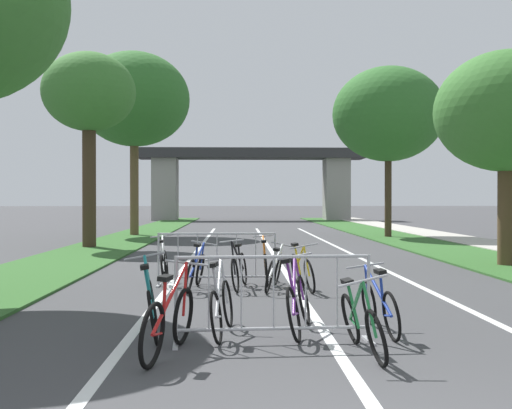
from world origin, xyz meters
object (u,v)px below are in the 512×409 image
at_px(tree_right_maple_mid, 506,112).
at_px(tree_left_oak_near, 134,100).
at_px(bicycle_white_0, 274,271).
at_px(bicycle_yellow_4, 302,271).
at_px(tree_left_pine_near, 89,95).
at_px(bicycle_orange_6, 266,265).
at_px(bicycle_silver_2, 222,306).
at_px(bicycle_white_10, 164,265).
at_px(bicycle_blue_11, 379,306).
at_px(crowd_barrier_nearest, 274,300).
at_px(tree_right_oak_mid, 388,114).
at_px(bicycle_green_8, 361,323).
at_px(bicycle_teal_5, 152,306).
at_px(crowd_barrier_second, 217,260).
at_px(bicycle_purple_7, 298,303).
at_px(bicycle_red_3, 169,321).
at_px(bicycle_blue_1, 196,271).
at_px(bicycle_black_9, 239,269).

bearing_deg(tree_right_maple_mid, tree_left_oak_near, 130.62).
distance_m(bicycle_white_0, bicycle_yellow_4, 0.52).
relative_size(tree_left_pine_near, bicycle_orange_6, 4.14).
height_order(bicycle_silver_2, bicycle_white_10, bicycle_white_10).
bearing_deg(bicycle_blue_11, bicycle_white_0, 102.64).
xyz_separation_m(crowd_barrier_nearest, bicycle_white_10, (-1.91, 5.33, -0.16)).
height_order(tree_right_oak_mid, bicycle_green_8, tree_right_oak_mid).
distance_m(bicycle_yellow_4, bicycle_white_10, 2.88).
xyz_separation_m(tree_left_pine_near, bicycle_orange_6, (5.75, -9.21, -4.99)).
xyz_separation_m(bicycle_teal_5, bicycle_green_8, (2.42, -0.99, -0.03)).
distance_m(crowd_barrier_second, bicycle_green_8, 5.74).
relative_size(tree_left_pine_near, bicycle_silver_2, 4.22).
bearing_deg(bicycle_white_10, bicycle_blue_11, -59.13).
xyz_separation_m(bicycle_purple_7, bicycle_blue_11, (1.03, -0.03, -0.03)).
bearing_deg(tree_left_oak_near, bicycle_yellow_4, -70.87).
height_order(crowd_barrier_second, bicycle_red_3, crowd_barrier_second).
bearing_deg(bicycle_green_8, bicycle_red_3, -4.91).
bearing_deg(bicycle_white_0, bicycle_teal_5, -102.47).
bearing_deg(tree_left_pine_near, tree_left_oak_near, 87.10).
bearing_deg(bicycle_orange_6, bicycle_blue_1, -146.87).
bearing_deg(bicycle_yellow_4, bicycle_red_3, 60.35).
xyz_separation_m(tree_left_pine_near, bicycle_blue_1, (4.38, -10.05, -5.00)).
relative_size(tree_left_pine_near, crowd_barrier_nearest, 2.88).
xyz_separation_m(bicycle_white_10, bicycle_blue_11, (3.29, -4.79, -0.01)).
bearing_deg(tree_left_oak_near, bicycle_red_3, -79.65).
bearing_deg(crowd_barrier_nearest, bicycle_silver_2, 143.11).
relative_size(tree_right_maple_mid, bicycle_yellow_4, 3.17).
xyz_separation_m(bicycle_silver_2, bicycle_teal_5, (-0.86, -0.03, 0.01)).
bearing_deg(bicycle_white_10, bicycle_black_9, -30.85).
relative_size(bicycle_red_3, bicycle_purple_7, 0.97).
relative_size(tree_right_maple_mid, bicycle_blue_11, 3.42).
xyz_separation_m(bicycle_red_3, bicycle_teal_5, (-0.32, 0.97, 0.00)).
bearing_deg(bicycle_black_9, bicycle_yellow_4, 179.05).
bearing_deg(bicycle_teal_5, bicycle_red_3, -79.35).
bearing_deg(bicycle_teal_5, bicycle_white_0, 58.20).
xyz_separation_m(bicycle_yellow_4, bicycle_white_10, (-2.70, 0.99, -0.00)).
bearing_deg(bicycle_white_10, tree_right_maple_mid, 15.30).
bearing_deg(bicycle_silver_2, bicycle_teal_5, -171.10).
bearing_deg(bicycle_blue_11, bicycle_white_10, 120.83).
height_order(tree_left_pine_near, tree_right_oak_mid, tree_right_oak_mid).
bearing_deg(bicycle_black_9, crowd_barrier_second, -30.75).
bearing_deg(bicycle_blue_1, tree_left_pine_near, 119.98).
height_order(tree_right_maple_mid, bicycle_purple_7, tree_right_maple_mid).
distance_m(bicycle_red_3, bicycle_orange_6, 5.94).
xyz_separation_m(tree_right_maple_mid, bicycle_orange_6, (-6.23, -2.91, -3.54)).
bearing_deg(bicycle_yellow_4, crowd_barrier_nearest, 71.96).
bearing_deg(bicycle_orange_6, bicycle_purple_7, -86.03).
bearing_deg(bicycle_red_3, bicycle_yellow_4, 80.26).
bearing_deg(tree_right_maple_mid, bicycle_red_3, -130.95).
bearing_deg(bicycle_red_3, bicycle_white_0, 85.74).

